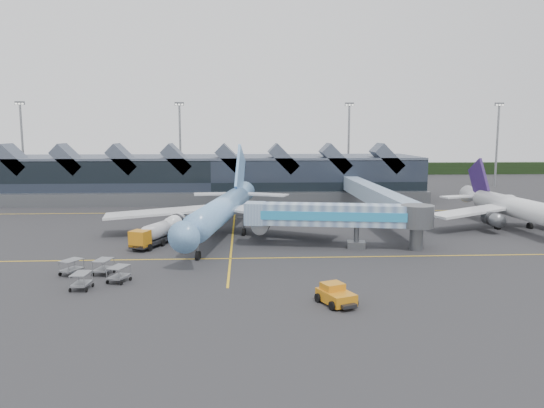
{
  "coord_description": "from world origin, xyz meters",
  "views": [
    {
      "loc": [
        1.62,
        -70.01,
        15.28
      ],
      "look_at": [
        5.59,
        3.05,
        5.0
      ],
      "focal_mm": 35.0,
      "sensor_mm": 36.0,
      "label": 1
    }
  ],
  "objects": [
    {
      "name": "jet_bridge",
      "position": [
        15.26,
        -2.96,
        4.13
      ],
      "size": [
        24.23,
        7.37,
        5.86
      ],
      "rotation": [
        0.0,
        0.0,
        -0.17
      ],
      "color": "#6883AD",
      "rests_on": "ground"
    },
    {
      "name": "ground",
      "position": [
        0.0,
        0.0,
        0.0
      ],
      "size": [
        260.0,
        260.0,
        0.0
      ],
      "primitive_type": "plane",
      "color": "#242326",
      "rests_on": "ground"
    },
    {
      "name": "fuel_truck",
      "position": [
        -10.22,
        -0.39,
        1.66
      ],
      "size": [
        5.16,
        8.68,
        2.97
      ],
      "rotation": [
        0.0,
        0.0,
        -0.39
      ],
      "color": "black",
      "rests_on": "ground"
    },
    {
      "name": "light_masts",
      "position": [
        21.0,
        62.8,
        12.49
      ],
      "size": [
        132.4,
        42.56,
        22.45
      ],
      "color": "gray",
      "rests_on": "ground"
    },
    {
      "name": "taxi_stripes",
      "position": [
        0.0,
        10.0,
        0.01
      ],
      "size": [
        120.0,
        60.0,
        0.01
      ],
      "color": "gold",
      "rests_on": "ground"
    },
    {
      "name": "baggage_carts",
      "position": [
        -13.74,
        -16.38,
        0.92
      ],
      "size": [
        8.0,
        7.98,
        1.63
      ],
      "rotation": [
        0.0,
        0.0,
        -0.33
      ],
      "color": "gray",
      "rests_on": "ground"
    },
    {
      "name": "pushback_tug",
      "position": [
        9.69,
        -25.27,
        0.8
      ],
      "size": [
        3.61,
        4.45,
        1.79
      ],
      "rotation": [
        0.0,
        0.0,
        0.39
      ],
      "color": "orange",
      "rests_on": "ground"
    },
    {
      "name": "terminal",
      "position": [
        -5.07,
        47.35,
        4.88
      ],
      "size": [
        90.0,
        22.25,
        12.52
      ],
      "color": "black",
      "rests_on": "ground"
    },
    {
      "name": "tree_line_far",
      "position": [
        0.0,
        110.0,
        2.0
      ],
      "size": [
        260.0,
        4.0,
        4.0
      ],
      "primitive_type": "cube",
      "color": "black",
      "rests_on": "ground"
    },
    {
      "name": "regional_jet",
      "position": [
        43.52,
        8.92,
        3.38
      ],
      "size": [
        28.46,
        31.08,
        10.67
      ],
      "rotation": [
        0.0,
        0.0,
        0.07
      ],
      "color": "silver",
      "rests_on": "ground"
    },
    {
      "name": "main_airliner",
      "position": [
        -1.37,
        6.58,
        3.86
      ],
      "size": [
        35.1,
        40.81,
        13.14
      ],
      "rotation": [
        0.0,
        0.0,
        -0.16
      ],
      "color": "#6897D3",
      "rests_on": "ground"
    }
  ]
}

